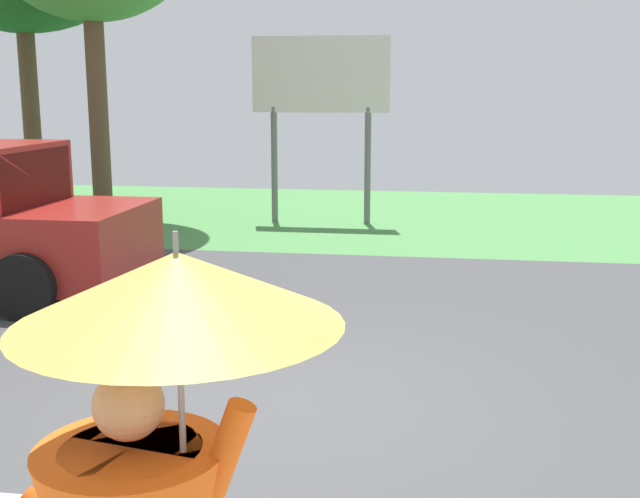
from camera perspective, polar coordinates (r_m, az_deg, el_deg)
name	(u,v)px	position (r m, az deg, el deg)	size (l,w,h in m)	color
ground_plane	(332,312)	(9.40, 0.87, -4.52)	(40.00, 22.00, 0.20)	#424244
roadside_billboard	(321,88)	(15.14, 0.04, 11.47)	(2.60, 0.12, 3.50)	slate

